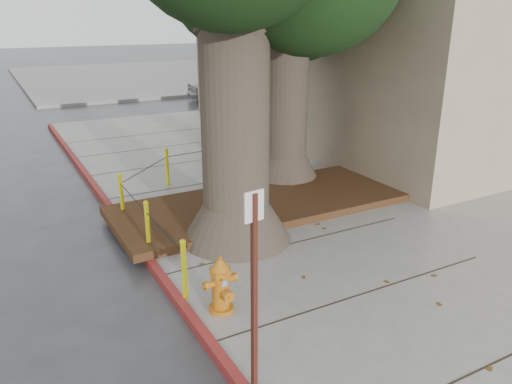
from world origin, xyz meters
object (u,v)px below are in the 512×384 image
fire_hydrant (221,285)px  car_silver (222,88)px  car_red (301,83)px  signpost (254,283)px

fire_hydrant → car_silver: size_ratio=0.25×
car_silver → car_red: bearing=-89.4°
signpost → car_red: bearing=47.1°
signpost → car_silver: signpost is taller
fire_hydrant → car_silver: (8.36, 18.03, 0.03)m
car_silver → car_red: (4.65, -0.40, -0.02)m
car_silver → signpost: bearing=161.6°
fire_hydrant → signpost: (-0.31, -1.57, 0.91)m
fire_hydrant → signpost: bearing=-105.5°
fire_hydrant → car_red: size_ratio=0.25×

